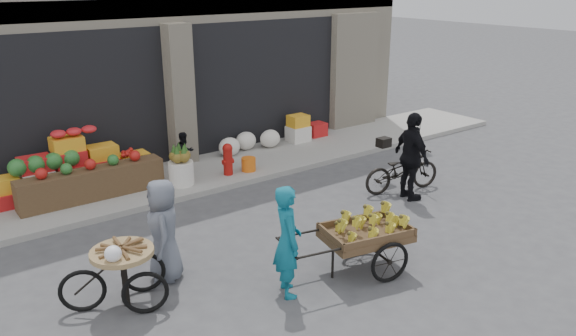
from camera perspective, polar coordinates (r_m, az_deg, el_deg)
ground at (r=9.57m, az=3.20°, el=-7.54°), size 80.00×80.00×0.00m
sidewalk at (r=12.71m, az=-8.69°, el=-0.55°), size 18.00×2.20×0.12m
building at (r=15.61m, az=-16.46°, el=14.99°), size 14.00×6.45×7.00m
fruit_display at (r=11.89m, az=-20.06°, el=0.21°), size 3.10×1.12×1.24m
pineapple_bin at (r=11.87m, az=-10.80°, el=-0.52°), size 0.52×0.52×0.50m
fire_hydrant at (r=12.27m, az=-6.14°, el=1.03°), size 0.22×0.22×0.71m
orange_bucket at (r=12.55m, az=-4.03°, el=0.39°), size 0.32×0.32×0.30m
right_bay_goods at (r=14.41m, az=-0.73°, el=3.48°), size 3.35×0.60×0.70m
seated_person at (r=12.48m, az=-10.44°, el=1.52°), size 0.51×0.43×0.93m
banana_cart at (r=8.49m, az=7.66°, el=-6.43°), size 2.28×1.28×0.90m
vendor_woman at (r=7.78m, az=-0.05°, el=-7.42°), size 0.58×0.69×1.62m
tricycle_cart at (r=7.94m, az=-16.42°, el=-9.74°), size 1.45×1.08×0.95m
vendor_grey at (r=8.38m, az=-12.52°, el=-6.18°), size 0.74×0.89×1.55m
bicycle at (r=11.82m, az=11.50°, el=-0.24°), size 1.81×1.00×0.90m
cyclist at (r=11.29m, az=12.46°, el=1.12°), size 0.67×1.12×1.78m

